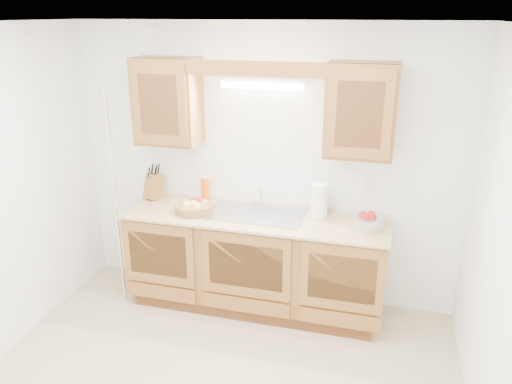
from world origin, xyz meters
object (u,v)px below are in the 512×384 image
(paper_towel, at_px, (319,201))
(knife_block, at_px, (154,186))
(fruit_basket, at_px, (194,207))
(apple_bowl, at_px, (367,221))

(paper_towel, bearing_deg, knife_block, 177.80)
(fruit_basket, height_order, knife_block, knife_block)
(fruit_basket, xyz_separation_m, apple_bowl, (1.49, 0.03, 0.02))
(fruit_basket, relative_size, paper_towel, 1.13)
(paper_towel, xyz_separation_m, apple_bowl, (0.41, -0.13, -0.09))
(knife_block, xyz_separation_m, paper_towel, (1.57, -0.06, 0.03))
(knife_block, bearing_deg, apple_bowl, 19.36)
(fruit_basket, relative_size, knife_block, 1.19)
(knife_block, relative_size, apple_bowl, 1.21)
(knife_block, distance_m, apple_bowl, 1.99)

